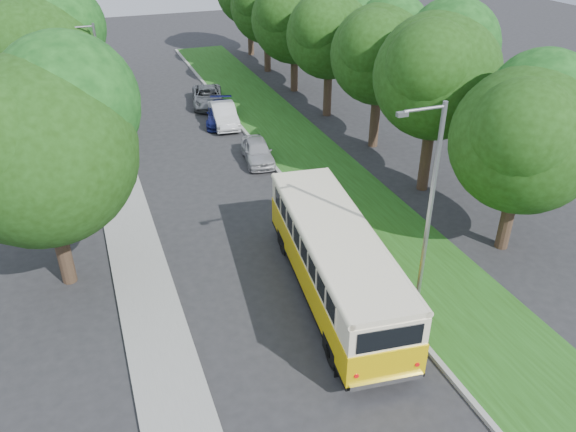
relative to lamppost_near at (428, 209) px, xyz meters
name	(u,v)px	position (x,y,z in m)	size (l,w,h in m)	color
ground	(282,298)	(-4.21, 2.50, -4.37)	(120.00, 120.00, 0.00)	#272729
curb	(317,218)	(-0.61, 7.50, -4.29)	(0.20, 70.00, 0.15)	gray
grass_verge	(362,209)	(1.74, 7.50, -4.30)	(4.50, 70.00, 0.13)	#224913
sidewalk	(136,253)	(-9.01, 7.50, -4.31)	(2.20, 70.00, 0.12)	gray
treeline	(228,35)	(-1.06, 20.49, 1.56)	(24.27, 41.91, 9.46)	#332319
lamppost_near	(428,209)	(0.00, 0.00, 0.00)	(1.71, 0.16, 8.00)	gray
lamppost_far	(101,87)	(-8.91, 18.50, -0.25)	(1.71, 0.16, 7.50)	gray
warning_sign	(120,154)	(-8.71, 14.48, -2.66)	(0.56, 0.10, 2.50)	gray
vintage_bus	(335,263)	(-2.33, 1.94, -2.84)	(2.64, 10.26, 3.05)	yellow
car_silver	(257,151)	(-1.21, 14.76, -3.72)	(1.53, 3.80, 1.30)	#B0B0B5
car_white	(224,115)	(-1.48, 21.13, -3.66)	(1.49, 4.28, 1.41)	silver
car_blue	(220,114)	(-1.57, 21.64, -3.74)	(1.75, 4.31, 1.25)	navy
car_grey	(208,96)	(-1.52, 25.46, -3.73)	(2.13, 4.62, 1.28)	slate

